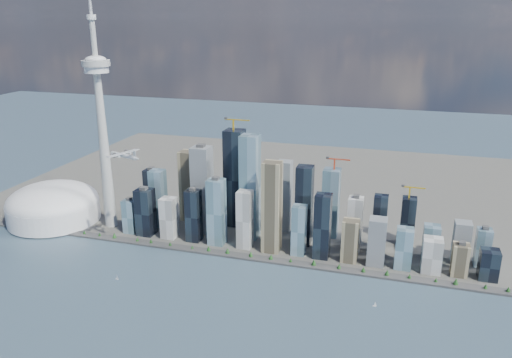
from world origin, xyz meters
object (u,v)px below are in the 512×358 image
(dome_stadium, at_px, (53,205))
(needle_tower, at_px, (102,122))
(sailboat_east, at_px, (375,305))
(sailboat_west, at_px, (117,278))
(airplane, at_px, (124,155))

(dome_stadium, bearing_deg, needle_tower, 4.09)
(dome_stadium, bearing_deg, sailboat_east, -11.94)
(dome_stadium, relative_size, sailboat_west, 20.63)
(needle_tower, relative_size, sailboat_east, 63.51)
(dome_stadium, xyz_separation_m, sailboat_west, (278.01, -194.21, -36.33))
(needle_tower, xyz_separation_m, sailboat_west, (138.01, -204.21, -232.73))
(airplane, bearing_deg, sailboat_east, 14.92)
(sailboat_east, bearing_deg, dome_stadium, 165.58)
(sailboat_east, bearing_deg, airplane, 173.72)
(needle_tower, height_order, sailboat_east, needle_tower)
(sailboat_west, bearing_deg, dome_stadium, 166.68)
(sailboat_west, height_order, sailboat_east, sailboat_west)
(dome_stadium, xyz_separation_m, sailboat_east, (722.43, -152.74, -36.66))
(dome_stadium, relative_size, sailboat_east, 23.07)
(needle_tower, distance_m, sailboat_west, 338.99)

